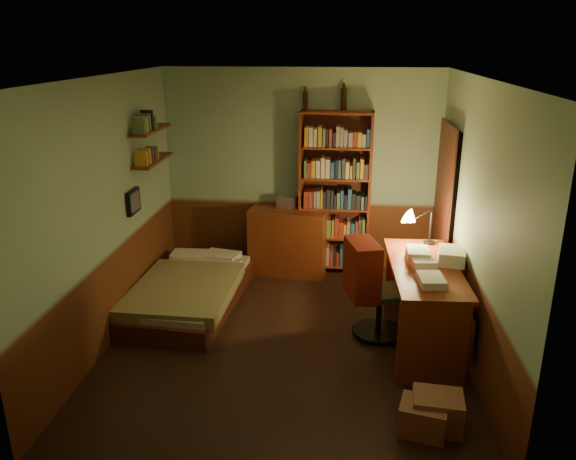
# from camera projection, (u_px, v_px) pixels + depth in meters

# --- Properties ---
(floor) EXTENTS (3.50, 4.00, 0.02)m
(floor) POSITION_uv_depth(u_px,v_px,m) (286.00, 340.00, 5.75)
(floor) COLOR black
(floor) RESTS_ON ground
(ceiling) EXTENTS (3.50, 4.00, 0.02)m
(ceiling) POSITION_uv_depth(u_px,v_px,m) (285.00, 76.00, 4.91)
(ceiling) COLOR silver
(ceiling) RESTS_ON wall_back
(wall_back) EXTENTS (3.50, 0.02, 2.60)m
(wall_back) POSITION_uv_depth(u_px,v_px,m) (301.00, 172.00, 7.23)
(wall_back) COLOR gray
(wall_back) RESTS_ON ground
(wall_left) EXTENTS (0.02, 4.00, 2.60)m
(wall_left) POSITION_uv_depth(u_px,v_px,m) (107.00, 213.00, 5.50)
(wall_left) COLOR gray
(wall_left) RESTS_ON ground
(wall_right) EXTENTS (0.02, 4.00, 2.60)m
(wall_right) POSITION_uv_depth(u_px,v_px,m) (475.00, 224.00, 5.17)
(wall_right) COLOR gray
(wall_right) RESTS_ON ground
(wall_front) EXTENTS (3.50, 0.02, 2.60)m
(wall_front) POSITION_uv_depth(u_px,v_px,m) (252.00, 317.00, 3.44)
(wall_front) COLOR gray
(wall_front) RESTS_ON ground
(doorway) EXTENTS (0.06, 0.90, 2.00)m
(doorway) POSITION_uv_depth(u_px,v_px,m) (445.00, 214.00, 6.49)
(doorway) COLOR black
(doorway) RESTS_ON ground
(door_trim) EXTENTS (0.02, 0.98, 2.08)m
(door_trim) POSITION_uv_depth(u_px,v_px,m) (441.00, 214.00, 6.50)
(door_trim) COLOR #3C180F
(door_trim) RESTS_ON ground
(bed) EXTENTS (1.19, 2.01, 0.57)m
(bed) POSITION_uv_depth(u_px,v_px,m) (188.00, 282.00, 6.41)
(bed) COLOR olive
(bed) RESTS_ON ground
(dresser) EXTENTS (1.03, 0.61, 0.87)m
(dresser) POSITION_uv_depth(u_px,v_px,m) (289.00, 241.00, 7.29)
(dresser) COLOR #642511
(dresser) RESTS_ON ground
(mini_stereo) EXTENTS (0.29, 0.24, 0.14)m
(mini_stereo) POSITION_uv_depth(u_px,v_px,m) (288.00, 201.00, 7.25)
(mini_stereo) COLOR #B2B2B7
(mini_stereo) RESTS_ON dresser
(bookshelf) EXTENTS (0.91, 0.34, 2.09)m
(bookshelf) POSITION_uv_depth(u_px,v_px,m) (335.00, 195.00, 7.12)
(bookshelf) COLOR #642511
(bookshelf) RESTS_ON ground
(bottle_left) EXTENTS (0.07, 0.07, 0.22)m
(bottle_left) POSITION_uv_depth(u_px,v_px,m) (305.00, 101.00, 6.88)
(bottle_left) COLOR black
(bottle_left) RESTS_ON bookshelf
(bottle_right) EXTENTS (0.08, 0.08, 0.27)m
(bottle_right) POSITION_uv_depth(u_px,v_px,m) (344.00, 99.00, 6.83)
(bottle_right) COLOR black
(bottle_right) RESTS_ON bookshelf
(desk) EXTENTS (0.70, 1.57, 0.83)m
(desk) POSITION_uv_depth(u_px,v_px,m) (422.00, 305.00, 5.57)
(desk) COLOR #642511
(desk) RESTS_ON ground
(paper_stack) EXTENTS (0.30, 0.38, 0.14)m
(paper_stack) POSITION_uv_depth(u_px,v_px,m) (452.00, 256.00, 5.51)
(paper_stack) COLOR silver
(paper_stack) RESTS_ON desk
(desk_lamp) EXTENTS (0.18, 0.18, 0.54)m
(desk_lamp) POSITION_uv_depth(u_px,v_px,m) (431.00, 220.00, 5.95)
(desk_lamp) COLOR black
(desk_lamp) RESTS_ON desk
(office_chair) EXTENTS (0.52, 0.49, 0.88)m
(office_chair) POSITION_uv_depth(u_px,v_px,m) (380.00, 296.00, 5.70)
(office_chair) COLOR #315636
(office_chair) RESTS_ON ground
(red_jacket) EXTENTS (0.41, 0.54, 0.57)m
(red_jacket) POSITION_uv_depth(u_px,v_px,m) (362.00, 235.00, 5.31)
(red_jacket) COLOR maroon
(red_jacket) RESTS_ON office_chair
(wall_shelf_lower) EXTENTS (0.20, 0.90, 0.03)m
(wall_shelf_lower) POSITION_uv_depth(u_px,v_px,m) (153.00, 160.00, 6.42)
(wall_shelf_lower) COLOR #642511
(wall_shelf_lower) RESTS_ON wall_left
(wall_shelf_upper) EXTENTS (0.20, 0.90, 0.03)m
(wall_shelf_upper) POSITION_uv_depth(u_px,v_px,m) (151.00, 130.00, 6.31)
(wall_shelf_upper) COLOR #642511
(wall_shelf_upper) RESTS_ON wall_left
(framed_picture) EXTENTS (0.04, 0.32, 0.26)m
(framed_picture) POSITION_uv_depth(u_px,v_px,m) (133.00, 202.00, 6.07)
(framed_picture) COLOR black
(framed_picture) RESTS_ON wall_left
(cardboard_box_a) EXTENTS (0.41, 0.34, 0.29)m
(cardboard_box_a) POSITION_uv_depth(u_px,v_px,m) (437.00, 411.00, 4.40)
(cardboard_box_a) COLOR #936248
(cardboard_box_a) RESTS_ON ground
(cardboard_box_b) EXTENTS (0.41, 0.37, 0.25)m
(cardboard_box_b) POSITION_uv_depth(u_px,v_px,m) (423.00, 418.00, 4.36)
(cardboard_box_b) COLOR #936248
(cardboard_box_b) RESTS_ON ground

